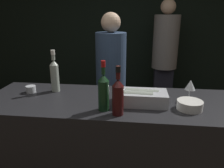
{
  "coord_description": "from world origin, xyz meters",
  "views": [
    {
      "loc": [
        0.19,
        -1.22,
        1.61
      ],
      "look_at": [
        0.0,
        0.38,
        1.08
      ],
      "focal_mm": 35.0,
      "sensor_mm": 36.0,
      "label": 1
    }
  ],
  "objects": [
    {
      "name": "candle_votive",
      "position": [
        -0.7,
        0.44,
        0.99
      ],
      "size": [
        0.08,
        0.08,
        0.06
      ],
      "color": "silver",
      "rests_on": "bar_counter"
    },
    {
      "name": "ice_bin_with_bottles",
      "position": [
        0.22,
        0.3,
        1.02
      ],
      "size": [
        0.38,
        0.2,
        0.11
      ],
      "color": "#B7BABF",
      "rests_on": "bar_counter"
    },
    {
      "name": "red_wine_bottle_black_foil",
      "position": [
        0.07,
        0.1,
        1.1
      ],
      "size": [
        0.08,
        0.08,
        0.33
      ],
      "color": "#380F0F",
      "rests_on": "bar_counter"
    },
    {
      "name": "person_in_hoodie",
      "position": [
        0.59,
        2.04,
        1.01
      ],
      "size": [
        0.36,
        0.36,
        1.8
      ],
      "rotation": [
        0.0,
        0.0,
        1.41
      ],
      "color": "black",
      "rests_on": "ground_plane"
    },
    {
      "name": "wall_back_chalkboard",
      "position": [
        0.0,
        2.56,
        1.4
      ],
      "size": [
        6.4,
        0.06,
        2.8
      ],
      "color": "black",
      "rests_on": "ground_plane"
    },
    {
      "name": "bowl_white",
      "position": [
        0.56,
        0.24,
        1.0
      ],
      "size": [
        0.18,
        0.18,
        0.06
      ],
      "color": "silver",
      "rests_on": "bar_counter"
    },
    {
      "name": "wine_glass",
      "position": [
        0.6,
        0.42,
        1.08
      ],
      "size": [
        0.08,
        0.08,
        0.16
      ],
      "color": "silver",
      "rests_on": "bar_counter"
    },
    {
      "name": "bar_counter",
      "position": [
        0.0,
        0.35,
        0.48
      ],
      "size": [
        2.02,
        0.7,
        0.96
      ],
      "color": "black",
      "rests_on": "ground_plane"
    },
    {
      "name": "red_wine_bottle_burgundy",
      "position": [
        -0.03,
        0.16,
        1.1
      ],
      "size": [
        0.08,
        0.08,
        0.35
      ],
      "color": "#143319",
      "rests_on": "bar_counter"
    },
    {
      "name": "person_blond_tee",
      "position": [
        -0.1,
        1.16,
        0.91
      ],
      "size": [
        0.34,
        0.34,
        1.62
      ],
      "rotation": [
        0.0,
        0.0,
        -2.46
      ],
      "color": "black",
      "rests_on": "ground_plane"
    },
    {
      "name": "white_wine_bottle",
      "position": [
        -0.5,
        0.5,
        1.12
      ],
      "size": [
        0.07,
        0.07,
        0.36
      ],
      "color": "#9EA899",
      "rests_on": "bar_counter"
    }
  ]
}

